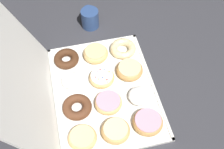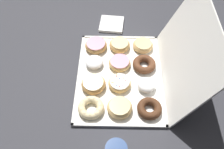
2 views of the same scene
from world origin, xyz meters
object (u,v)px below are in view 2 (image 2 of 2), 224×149
object	(u,v)px
glazed_ring_donut_8	(143,45)
powdered_filled_donut_10	(147,85)
powdered_filled_donut_1	(94,62)
pink_frosted_donut_0	(96,45)
sprinkle_donut_6	(119,83)
napkin_stack	(112,24)
cruller_donut_3	(91,107)
glazed_ring_donut_2	(94,84)
pink_frosted_donut_5	(120,63)
chocolate_cake_ring_donut_11	(149,108)
glazed_ring_donut_4	(119,45)
chocolate_cake_ring_donut_9	(144,64)
donut_box	(120,76)
glazed_ring_donut_7	(119,107)

from	to	relation	value
glazed_ring_donut_8	powdered_filled_donut_10	world-z (taller)	powdered_filled_donut_10
powdered_filled_donut_1	pink_frosted_donut_0	bearing A→B (deg)	179.13
sprinkle_donut_6	napkin_stack	bearing A→B (deg)	-174.06
sprinkle_donut_6	powdered_filled_donut_10	bearing A→B (deg)	85.01
cruller_donut_3	powdered_filled_donut_1	bearing A→B (deg)	-179.55
powdered_filled_donut_1	glazed_ring_donut_8	world-z (taller)	powdered_filled_donut_1
glazed_ring_donut_2	pink_frosted_donut_5	bearing A→B (deg)	137.21
sprinkle_donut_6	glazed_ring_donut_8	bearing A→B (deg)	152.94
pink_frosted_donut_5	chocolate_cake_ring_donut_11	distance (m)	0.30
powdered_filled_donut_1	sprinkle_donut_6	xyz separation A→B (m)	(0.13, 0.13, -0.00)
glazed_ring_donut_4	pink_frosted_donut_5	xyz separation A→B (m)	(0.13, 0.00, -0.00)
powdered_filled_donut_1	pink_frosted_donut_5	distance (m)	0.13
cruller_donut_3	chocolate_cake_ring_donut_9	xyz separation A→B (m)	(-0.26, 0.26, -0.00)
napkin_stack	cruller_donut_3	bearing A→B (deg)	-7.94
pink_frosted_donut_5	powdered_filled_donut_10	xyz separation A→B (m)	(0.14, 0.13, 0.00)
sprinkle_donut_6	chocolate_cake_ring_donut_11	xyz separation A→B (m)	(0.14, 0.14, -0.00)
donut_box	pink_frosted_donut_0	xyz separation A→B (m)	(-0.19, -0.13, 0.03)
chocolate_cake_ring_donut_11	pink_frosted_donut_5	bearing A→B (deg)	-153.13
sprinkle_donut_6	glazed_ring_donut_7	size ratio (longest dim) A/B	0.96
glazed_ring_donut_7	chocolate_cake_ring_donut_11	distance (m)	0.14
chocolate_cake_ring_donut_11	napkin_stack	bearing A→B (deg)	-162.60
pink_frosted_donut_5	glazed_ring_donut_8	xyz separation A→B (m)	(-0.13, 0.13, 0.00)
pink_frosted_donut_0	powdered_filled_donut_1	xyz separation A→B (m)	(0.12, -0.00, -0.00)
powdered_filled_donut_1	glazed_ring_donut_4	world-z (taller)	powdered_filled_donut_1
cruller_donut_3	pink_frosted_donut_5	xyz separation A→B (m)	(-0.26, 0.13, -0.00)
donut_box	powdered_filled_donut_10	xyz separation A→B (m)	(0.07, 0.13, 0.03)
cruller_donut_3	napkin_stack	world-z (taller)	cruller_donut_3
glazed_ring_donut_8	chocolate_cake_ring_donut_11	bearing A→B (deg)	0.96
donut_box	pink_frosted_donut_5	bearing A→B (deg)	179.39
chocolate_cake_ring_donut_9	chocolate_cake_ring_donut_11	bearing A→B (deg)	1.78
pink_frosted_donut_5	sprinkle_donut_6	distance (m)	0.13
pink_frosted_donut_0	glazed_ring_donut_2	size ratio (longest dim) A/B	1.01
donut_box	pink_frosted_donut_5	size ratio (longest dim) A/B	4.90
sprinkle_donut_6	glazed_ring_donut_7	world-z (taller)	same
pink_frosted_donut_5	chocolate_cake_ring_donut_11	xyz separation A→B (m)	(0.26, 0.13, -0.00)
donut_box	glazed_ring_donut_4	distance (m)	0.20
glazed_ring_donut_8	powdered_filled_donut_1	bearing A→B (deg)	-64.07
pink_frosted_donut_0	powdered_filled_donut_10	world-z (taller)	powdered_filled_donut_10
donut_box	powdered_filled_donut_1	world-z (taller)	powdered_filled_donut_1
donut_box	cruller_donut_3	world-z (taller)	cruller_donut_3
glazed_ring_donut_7	sprinkle_donut_6	bearing A→B (deg)	-179.73
cruller_donut_3	glazed_ring_donut_8	world-z (taller)	same
glazed_ring_donut_2	pink_frosted_donut_5	distance (m)	0.19
glazed_ring_donut_2	glazed_ring_donut_8	xyz separation A→B (m)	(-0.26, 0.25, -0.00)
chocolate_cake_ring_donut_9	napkin_stack	size ratio (longest dim) A/B	0.86
napkin_stack	pink_frosted_donut_5	bearing A→B (deg)	8.72
powdered_filled_donut_10	napkin_stack	xyz separation A→B (m)	(-0.46, -0.18, -0.02)
pink_frosted_donut_0	powdered_filled_donut_10	bearing A→B (deg)	45.02
cruller_donut_3	glazed_ring_donut_4	bearing A→B (deg)	162.19
pink_frosted_donut_0	glazed_ring_donut_7	size ratio (longest dim) A/B	1.04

